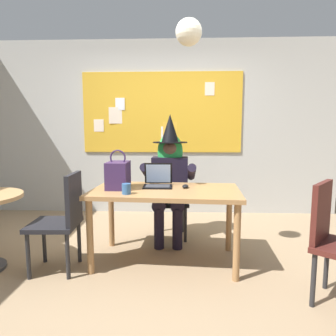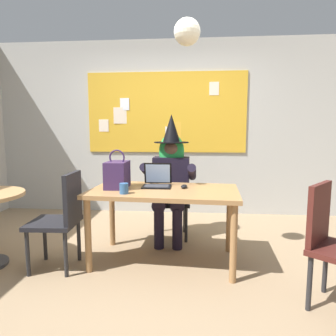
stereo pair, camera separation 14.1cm
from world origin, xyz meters
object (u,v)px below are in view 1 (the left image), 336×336
Objects in this scene: desk_main at (166,198)px; computer_mouse at (185,186)px; person_costumed at (170,172)px; chair_spare_by_window at (63,217)px; chair_extra_corner at (336,237)px; laptop at (158,181)px; chair_at_desk at (170,195)px; handbag at (118,175)px; coffee_mug at (126,189)px.

computer_mouse is at bearing 20.14° from desk_main.
computer_mouse is (0.17, -0.56, -0.06)m from person_costumed.
person_costumed reaches higher than chair_spare_by_window.
chair_spare_by_window is (-1.11, -0.30, -0.23)m from computer_mouse.
chair_extra_corner is at bearing 166.48° from chair_spare_by_window.
laptop is at bearing -158.66° from chair_spare_by_window.
chair_at_desk reaches higher than computer_mouse.
coffee_mug is (0.13, -0.26, -0.09)m from handbag.
computer_mouse is (0.19, 0.07, 0.10)m from desk_main.
laptop is 0.45m from coffee_mug.
handbag reaches higher than desk_main.
handbag is at bearing 115.67° from coffee_mug.
handbag is 1.91m from chair_extra_corner.
chair_extra_corner is (1.28, -1.40, 0.00)m from chair_at_desk.
laptop is (-0.08, 0.14, 0.14)m from desk_main.
chair_extra_corner reaches higher than computer_mouse.
handbag is (-0.46, 0.03, 0.22)m from desk_main.
coffee_mug is at bearing -139.33° from computer_mouse.
chair_extra_corner reaches higher than chair_at_desk.
chair_at_desk is at bearing -176.29° from person_costumed.
coffee_mug is (-0.35, -0.86, -0.03)m from person_costumed.
person_costumed is 1.63× the size of chair_spare_by_window.
person_costumed is (0.01, -0.12, 0.29)m from chair_at_desk.
desk_main is 0.51m from handbag.
person_costumed is 5.12× the size of laptop.
person_costumed reaches higher than computer_mouse.
chair_at_desk reaches higher than desk_main.
chair_at_desk is 0.67m from laptop.
chair_at_desk is 8.64× the size of computer_mouse.
chair_extra_corner is at bearing -21.25° from handbag.
computer_mouse is at bearing -16.01° from laptop.
chair_at_desk is 0.61× the size of person_costumed.
computer_mouse is at bearing 9.91° from chair_at_desk.
person_costumed is 0.77m from handbag.
person_costumed is at bearing 67.62° from coffee_mug.
chair_spare_by_window is 2.25m from chair_extra_corner.
chair_at_desk is 1.36m from chair_spare_by_window.
laptop is 3.02× the size of coffee_mug.
chair_spare_by_window reaches higher than computer_mouse.
handbag is 0.42× the size of chair_extra_corner.
laptop reaches higher than chair_spare_by_window.
coffee_mug is at bearing -21.47° from person_costumed.
person_costumed is at bearing 77.19° from laptop.
computer_mouse is 0.12× the size of chair_spare_by_window.
chair_extra_corner is (1.37, -0.79, -0.27)m from laptop.
chair_extra_corner is at bearing -22.43° from computer_mouse.
computer_mouse is at bearing 18.17° from person_costumed.
computer_mouse is (0.18, -0.68, 0.23)m from chair_at_desk.
desk_main is 0.99× the size of person_costumed.
computer_mouse is 0.61m from coffee_mug.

